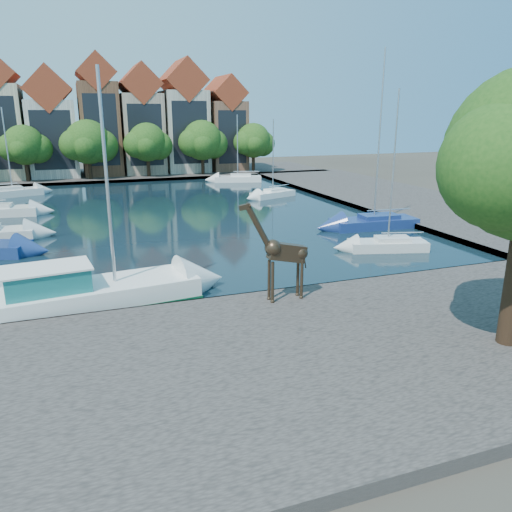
% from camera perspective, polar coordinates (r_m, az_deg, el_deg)
% --- Properties ---
extents(ground, '(160.00, 160.00, 0.00)m').
position_cam_1_polar(ground, '(25.94, -0.14, -5.10)').
color(ground, '#38332B').
rests_on(ground, ground).
extents(water_basin, '(38.00, 50.00, 0.08)m').
position_cam_1_polar(water_basin, '(48.38, -9.87, 4.73)').
color(water_basin, black).
rests_on(water_basin, ground).
extents(near_quay, '(50.00, 14.00, 0.50)m').
position_cam_1_polar(near_quay, '(19.97, 6.83, -11.24)').
color(near_quay, '#4E4743').
rests_on(near_quay, ground).
extents(far_quay, '(60.00, 16.00, 0.50)m').
position_cam_1_polar(far_quay, '(79.70, -14.12, 9.04)').
color(far_quay, '#4E4743').
rests_on(far_quay, ground).
extents(right_quay, '(14.00, 52.00, 0.50)m').
position_cam_1_polar(right_quay, '(58.07, 15.31, 6.48)').
color(right_quay, '#4E4743').
rests_on(right_quay, ground).
extents(townhouse_west_mid, '(5.94, 9.18, 16.79)m').
position_cam_1_polar(townhouse_west_mid, '(79.24, -27.17, 13.56)').
color(townhouse_west_mid, beige).
rests_on(townhouse_west_mid, far_quay).
extents(townhouse_west_inner, '(6.43, 9.18, 15.15)m').
position_cam_1_polar(townhouse_west_inner, '(78.80, -22.29, 13.47)').
color(townhouse_west_inner, beige).
rests_on(townhouse_west_inner, far_quay).
extents(townhouse_center, '(5.44, 9.18, 16.93)m').
position_cam_1_polar(townhouse_center, '(78.86, -17.51, 14.65)').
color(townhouse_center, brown).
rests_on(townhouse_center, far_quay).
extents(townhouse_east_inner, '(5.94, 9.18, 15.79)m').
position_cam_1_polar(townhouse_east_inner, '(79.42, -13.02, 14.51)').
color(townhouse_east_inner, tan).
rests_on(townhouse_east_inner, far_quay).
extents(townhouse_east_mid, '(6.43, 9.18, 16.65)m').
position_cam_1_polar(townhouse_east_mid, '(80.50, -8.29, 15.03)').
color(townhouse_east_mid, beige).
rests_on(townhouse_east_mid, far_quay).
extents(townhouse_east_end, '(5.44, 9.18, 14.43)m').
position_cam_1_polar(townhouse_east_end, '(82.12, -3.68, 14.48)').
color(townhouse_east_end, brown).
rests_on(townhouse_east_end, far_quay).
extents(far_tree_west, '(6.76, 5.20, 7.36)m').
position_cam_1_polar(far_tree_west, '(73.59, -24.90, 11.29)').
color(far_tree_west, '#332114').
rests_on(far_tree_west, far_quay).
extents(far_tree_mid_west, '(7.80, 6.00, 8.00)m').
position_cam_1_polar(far_tree_mid_west, '(73.40, -18.57, 12.09)').
color(far_tree_mid_west, '#332114').
rests_on(far_tree_mid_west, far_quay).
extents(far_tree_mid_east, '(7.02, 5.40, 7.52)m').
position_cam_1_polar(far_tree_mid_east, '(74.09, -12.25, 12.46)').
color(far_tree_mid_east, '#332114').
rests_on(far_tree_mid_east, far_quay).
extents(far_tree_east, '(7.54, 5.80, 7.84)m').
position_cam_1_polar(far_tree_east, '(75.62, -6.09, 12.87)').
color(far_tree_east, '#332114').
rests_on(far_tree_east, far_quay).
extents(far_tree_far_east, '(6.76, 5.20, 7.36)m').
position_cam_1_polar(far_tree_far_east, '(77.95, -0.24, 12.93)').
color(far_tree_far_east, '#332114').
rests_on(far_tree_far_east, far_quay).
extents(giraffe_statue, '(3.44, 0.63, 4.92)m').
position_cam_1_polar(giraffe_statue, '(23.98, 2.96, 0.43)').
color(giraffe_statue, '#36281B').
rests_on(giraffe_statue, near_quay).
extents(motorsailer, '(10.91, 4.32, 11.37)m').
position_cam_1_polar(motorsailer, '(26.11, -19.24, -3.68)').
color(motorsailer, white).
rests_on(motorsailer, water_basin).
extents(sailboat_left_d, '(6.84, 3.05, 11.70)m').
position_cam_1_polar(sailboat_left_d, '(52.37, -27.23, 4.78)').
color(sailboat_left_d, silver).
rests_on(sailboat_left_d, water_basin).
extents(sailboat_left_e, '(6.64, 4.18, 9.87)m').
position_cam_1_polar(sailboat_left_e, '(64.12, -26.05, 6.69)').
color(sailboat_left_e, silver).
rests_on(sailboat_left_e, water_basin).
extents(sailboat_right_a, '(5.66, 3.26, 10.79)m').
position_cam_1_polar(sailboat_right_a, '(36.07, 14.83, 1.50)').
color(sailboat_right_a, silver).
rests_on(sailboat_right_a, water_basin).
extents(sailboat_right_b, '(7.34, 3.01, 14.10)m').
position_cam_1_polar(sailboat_right_b, '(42.86, 13.33, 3.99)').
color(sailboat_right_b, navy).
rests_on(sailboat_right_b, water_basin).
extents(sailboat_right_c, '(5.72, 3.67, 8.60)m').
position_cam_1_polar(sailboat_right_c, '(57.19, 1.93, 7.25)').
color(sailboat_right_c, white).
rests_on(sailboat_right_c, water_basin).
extents(sailboat_right_d, '(6.77, 3.92, 9.03)m').
position_cam_1_polar(sailboat_right_d, '(70.31, -2.10, 8.96)').
color(sailboat_right_d, white).
rests_on(sailboat_right_d, water_basin).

